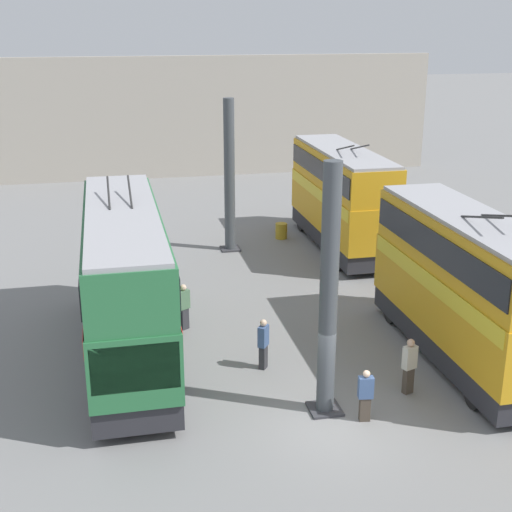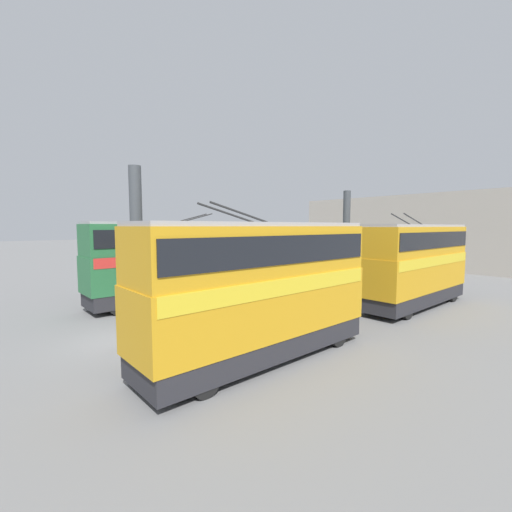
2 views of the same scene
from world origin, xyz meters
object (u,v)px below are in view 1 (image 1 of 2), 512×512
Objects in this scene: person_aisle_midway at (263,343)px; oil_drum at (281,231)px; person_aisle_foreground at (365,394)px; bus_left_far at (342,193)px; person_by_left_row at (409,364)px; bus_left_near at (465,280)px; person_by_right_row at (184,305)px; bus_right_mid at (125,276)px.

oil_drum is (13.86, -4.09, -0.51)m from person_aisle_midway.
oil_drum is at bearing 1.53° from person_aisle_foreground.
bus_left_far reaches higher than person_aisle_midway.
person_aisle_midway is 0.96× the size of person_by_left_row.
person_aisle_midway is (0.67, 6.56, -1.90)m from bus_left_near.
bus_left_near is at bearing 180.00° from bus_left_far.
person_by_right_row is 0.97× the size of person_by_left_row.
bus_left_near is 3.69m from person_by_left_row.
bus_left_far is at bearing 96.01° from person_aisle_midway.
person_aisle_foreground is at bearing 124.29° from bus_left_near.
person_by_left_row is 16.38m from oil_drum.
bus_right_mid is at bearing 77.24° from bus_left_near.
person_by_left_row is (-1.83, 2.61, -1.86)m from bus_left_near.
person_by_left_row reaches higher than person_aisle_foreground.
person_aisle_foreground is 2.20m from person_by_left_row.
person_aisle_foreground is 1.96× the size of oil_drum.
bus_left_far is (12.39, 0.00, -0.01)m from bus_left_near.
person_aisle_foreground is (-3.04, 4.45, -1.99)m from bus_left_near.
bus_left_far is 11.70× the size of oil_drum.
person_aisle_foreground reaches higher than oil_drum.
bus_right_mid reaches higher than person_by_right_row.
person_by_left_row is at bearing -166.46° from person_by_right_row.
oil_drum is at bearing -34.48° from bus_right_mid.
person_by_right_row reaches higher than person_aisle_foreground.
person_by_right_row is 4.22m from person_aisle_midway.
person_aisle_midway is (-3.63, -2.15, -0.01)m from person_by_right_row.
person_aisle_midway is at bearing 84.14° from bus_left_near.
bus_left_far is at bearing -8.14° from person_aisle_foreground.
person_aisle_midway is 14.46m from oil_drum.
oil_drum is (2.14, 2.47, -2.40)m from bus_left_far.
bus_left_far is at bearing -130.88° from oil_drum.
person_aisle_foreground is at bearing -130.90° from bus_right_mid.
bus_left_near reaches higher than person_by_right_row.
bus_right_mid is at bearing 42.85° from person_by_left_row.
bus_right_mid is at bearing -167.49° from person_aisle_midway.
person_aisle_midway is (-11.72, 6.56, -1.89)m from bus_left_far.
bus_left_far is at bearing -29.93° from person_by_left_row.
oil_drum is (16.37, -0.14, -0.56)m from person_by_left_row.
person_by_left_row is (-4.27, -8.16, -1.94)m from bus_right_mid.
bus_right_mid is 14.88m from oil_drum.
person_aisle_foreground is 0.92× the size of person_aisle_midway.
person_by_right_row is 11.99m from oil_drum.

